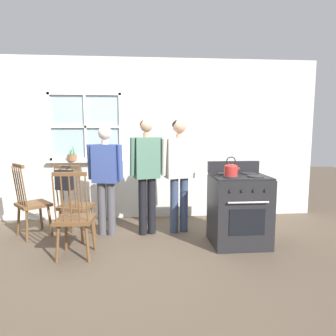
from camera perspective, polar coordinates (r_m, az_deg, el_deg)
The scene contains 12 objects.
ground_plane at distance 4.03m, azimuth -7.52°, elevation -14.86°, with size 16.00×16.00×0.00m, color brown.
wall_back at distance 5.14m, azimuth -6.60°, elevation 5.23°, with size 6.40×0.16×2.70m.
chair_by_window at distance 4.37m, azimuth -17.26°, elevation -6.97°, with size 0.53×0.52×1.05m.
chair_near_wall at distance 3.76m, azimuth -17.30°, elevation -9.32°, with size 0.44×0.43×1.05m.
chair_center_cluster at distance 4.71m, azimuth -24.54°, elevation -6.29°, with size 0.58×0.58×1.05m.
person_elderly_left at distance 4.35m, azimuth -11.81°, elevation -0.62°, with size 0.52×0.27×1.56m.
person_teen_center at distance 4.28m, azimuth -4.06°, elevation 0.17°, with size 0.51×0.29×1.66m.
person_adult_right at distance 4.37m, azimuth 2.16°, elevation 0.62°, with size 0.56×0.30×1.66m.
stove at distance 4.11m, azimuth 13.32°, elevation -7.62°, with size 0.72×0.68×1.08m.
kettle at distance 3.83m, azimuth 11.87°, elevation -0.25°, with size 0.21×0.17×0.25m.
potted_plant at distance 5.19m, azimuth -17.78°, elevation 2.12°, with size 0.15×0.15×0.27m.
handbag at distance 4.10m, azimuth -19.17°, elevation -2.06°, with size 0.24×0.23×0.31m.
Camera 1 is at (0.19, -3.73, 1.51)m, focal length 32.00 mm.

